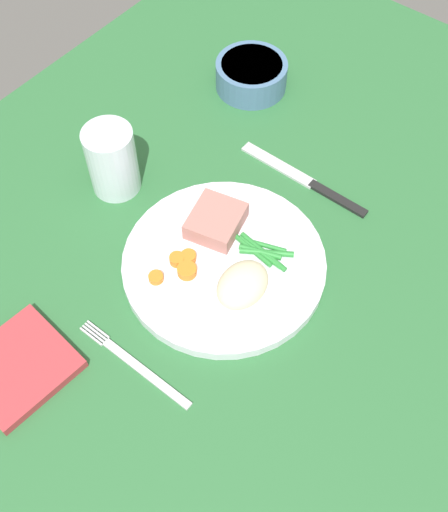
{
  "coord_description": "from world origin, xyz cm",
  "views": [
    {
      "loc": [
        -36.71,
        -28.06,
        70.21
      ],
      "look_at": [
        -2.59,
        -1.27,
        4.6
      ],
      "focal_mm": 44.25,
      "sensor_mm": 36.0,
      "label": 1
    }
  ],
  "objects": [
    {
      "name": "dinner_plate",
      "position": [
        -2.59,
        -1.27,
        2.8
      ],
      "size": [
        25.88,
        25.88,
        1.6
      ],
      "primitive_type": "cylinder",
      "color": "white",
      "rests_on": "dining_table"
    },
    {
      "name": "meat_portion",
      "position": [
        0.91,
        2.81,
        4.87
      ],
      "size": [
        8.32,
        7.77,
        2.53
      ],
      "primitive_type": "cube",
      "rotation": [
        0.0,
        0.0,
        0.24
      ],
      "color": "#B2756B",
      "rests_on": "dinner_plate"
    },
    {
      "name": "napkin",
      "position": [
        -28.19,
        8.71,
        2.64
      ],
      "size": [
        12.57,
        11.97,
        1.27
      ],
      "primitive_type": "cube",
      "rotation": [
        0.0,
        0.0,
        -0.1
      ],
      "color": "#B2383D",
      "rests_on": "dining_table"
    },
    {
      "name": "water_glass",
      "position": [
        -1.03,
        18.99,
        6.29
      ],
      "size": [
        6.75,
        6.75,
        10.05
      ],
      "color": "silver",
      "rests_on": "dining_table"
    },
    {
      "name": "mashed_potatoes",
      "position": [
        -4.92,
        -5.93,
        5.5
      ],
      "size": [
        7.27,
        5.56,
        3.8
      ],
      "primitive_type": "ellipsoid",
      "color": "beige",
      "rests_on": "dinner_plate"
    },
    {
      "name": "knife",
      "position": [
        15.75,
        -1.56,
        2.2
      ],
      "size": [
        1.7,
        20.5,
        0.64
      ],
      "rotation": [
        0.0,
        0.0,
        -0.01
      ],
      "color": "black",
      "rests_on": "dining_table"
    },
    {
      "name": "salad_bowl",
      "position": [
        26.73,
        16.36,
        4.48
      ],
      "size": [
        11.09,
        11.09,
        4.4
      ],
      "color": "#4C7299",
      "rests_on": "dining_table"
    },
    {
      "name": "green_beans",
      "position": [
        1.28,
        -4.05,
        3.95
      ],
      "size": [
        4.38,
        10.17,
        0.78
      ],
      "color": "#2D8C38",
      "rests_on": "dinner_plate"
    },
    {
      "name": "fork",
      "position": [
        -19.63,
        -1.53,
        2.2
      ],
      "size": [
        1.44,
        16.6,
        0.4
      ],
      "rotation": [
        0.0,
        0.0,
        0.01
      ],
      "color": "silver",
      "rests_on": "dining_table"
    },
    {
      "name": "dining_table",
      "position": [
        0.0,
        0.0,
        1.0
      ],
      "size": [
        120.0,
        90.0,
        2.0
      ],
      "color": "#2D6B38",
      "rests_on": "ground"
    },
    {
      "name": "carrot_slices",
      "position": [
        -6.89,
        2.31,
        4.14
      ],
      "size": [
        6.65,
        4.58,
        1.14
      ],
      "color": "orange",
      "rests_on": "dinner_plate"
    }
  ]
}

